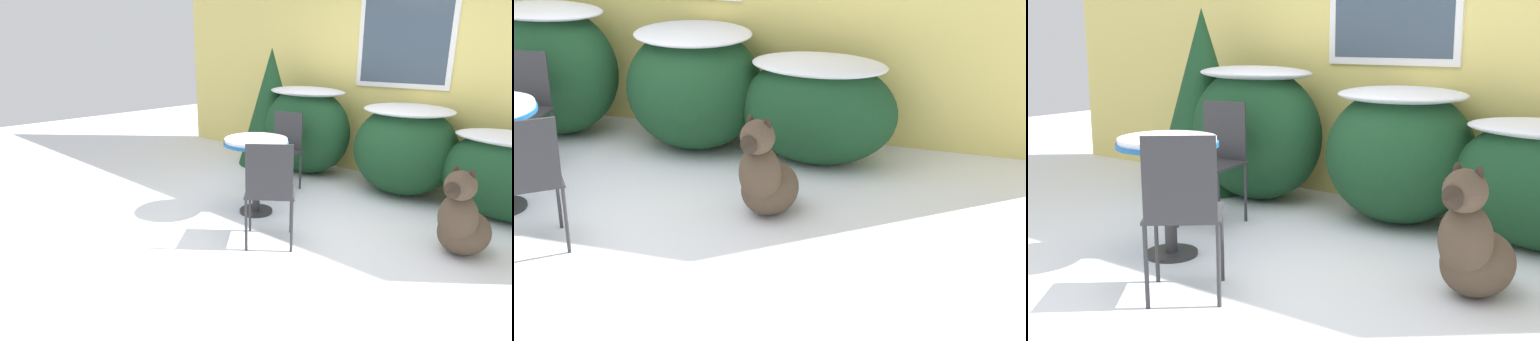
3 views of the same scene
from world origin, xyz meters
The scene contains 9 objects.
ground_plane centered at (0.00, 0.00, 0.00)m, with size 16.00×16.00×0.00m, color white.
house_wall centered at (0.00, 2.20, 1.57)m, with size 8.00×0.10×3.08m.
shrub_left centered at (-1.03, 1.61, 0.62)m, with size 1.29×0.82×1.17m.
shrub_middle centered at (0.32, 1.68, 0.56)m, with size 1.17×1.05×1.05m.
evergreen_bush centered at (-1.69, 1.67, 0.84)m, with size 0.97×0.97×1.67m.
patio_table centered at (-0.55, 0.09, 0.64)m, with size 0.65×0.65×0.79m.
patio_chair_near_table centered at (-0.82, 0.85, 0.52)m, with size 0.47×0.47×0.93m.
patio_chair_far_side centered at (0.04, -0.38, 0.52)m, with size 0.58×0.58×0.93m.
dog centered at (1.30, 0.54, 0.29)m, with size 0.48×0.69×0.77m.
Camera 3 is at (2.40, -2.76, 1.41)m, focal length 45.00 mm.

